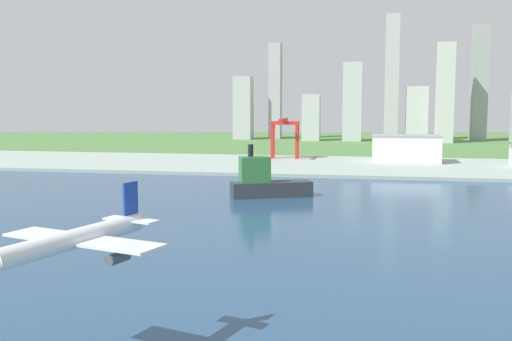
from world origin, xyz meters
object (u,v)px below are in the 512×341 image
at_px(airplane_landing, 74,240).
at_px(container_barge, 266,182).
at_px(warehouse_main, 406,148).
at_px(port_crane_red, 285,129).

distance_m(airplane_landing, container_barge, 222.86).
relative_size(container_barge, warehouse_main, 0.83).
bearing_deg(warehouse_main, port_crane_red, 173.62).
height_order(airplane_landing, container_barge, airplane_landing).
relative_size(airplane_landing, port_crane_red, 1.05).
bearing_deg(airplane_landing, container_barge, 90.48).
xyz_separation_m(airplane_landing, container_barge, (-1.85, 222.08, -18.50)).
height_order(airplane_landing, port_crane_red, port_crane_red).
distance_m(container_barge, warehouse_main, 202.36).
height_order(container_barge, warehouse_main, container_barge).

